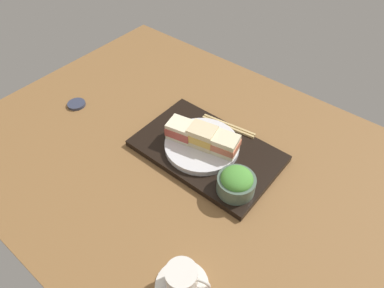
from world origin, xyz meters
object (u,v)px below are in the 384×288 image
at_px(sandwich_far, 181,130).
at_px(chopsticks_pair, 228,126).
at_px(sandwich_plate, 202,145).
at_px(sandwich_middle, 202,136).
at_px(sandwich_near, 224,144).
at_px(small_sauce_dish, 76,104).
at_px(coffee_cup, 182,280).
at_px(salad_bowl, 236,182).

distance_m(sandwich_far, chopsticks_pair, 0.16).
bearing_deg(sandwich_plate, chopsticks_pair, -94.59).
xyz_separation_m(sandwich_plate, sandwich_middle, (-0.00, 0.00, 0.04)).
bearing_deg(sandwich_far, chopsticks_pair, -118.90).
height_order(sandwich_far, chopsticks_pair, sandwich_far).
relative_size(sandwich_near, sandwich_far, 1.03).
height_order(sandwich_plate, small_sauce_dish, sandwich_plate).
xyz_separation_m(coffee_cup, small_sauce_dish, (0.69, -0.24, -0.03)).
height_order(sandwich_plate, salad_bowl, salad_bowl).
bearing_deg(sandwich_far, salad_bowl, 167.65).
xyz_separation_m(sandwich_near, sandwich_far, (0.13, 0.03, -0.00)).
relative_size(sandwich_middle, coffee_cup, 0.75).
xyz_separation_m(salad_bowl, coffee_cup, (-0.05, 0.28, -0.02)).
relative_size(chopsticks_pair, small_sauce_dish, 2.98).
bearing_deg(chopsticks_pair, sandwich_plate, 85.41).
distance_m(sandwich_middle, sandwich_far, 0.07).
bearing_deg(chopsticks_pair, coffee_cup, 113.88).
relative_size(sandwich_near, sandwich_middle, 1.01).
bearing_deg(salad_bowl, sandwich_plate, -21.94).
relative_size(sandwich_near, salad_bowl, 0.90).
distance_m(sandwich_near, sandwich_far, 0.14).
distance_m(coffee_cup, small_sauce_dish, 0.73).
height_order(sandwich_plate, sandwich_near, sandwich_near).
height_order(sandwich_near, chopsticks_pair, sandwich_near).
distance_m(sandwich_far, small_sauce_dish, 0.42).
bearing_deg(sandwich_plate, coffee_cup, 122.18).
bearing_deg(sandwich_far, sandwich_middle, -166.67).
distance_m(sandwich_plate, sandwich_middle, 0.04).
xyz_separation_m(sandwich_middle, salad_bowl, (-0.17, 0.07, -0.01)).
xyz_separation_m(sandwich_middle, coffee_cup, (-0.22, 0.34, -0.03)).
bearing_deg(sandwich_near, small_sauce_dish, 12.52).
relative_size(sandwich_plate, small_sauce_dish, 3.65).
xyz_separation_m(sandwich_middle, sandwich_far, (0.07, 0.02, -0.00)).
xyz_separation_m(sandwich_near, salad_bowl, (-0.10, 0.08, -0.01)).
xyz_separation_m(chopsticks_pair, coffee_cup, (-0.21, 0.47, 0.01)).
height_order(salad_bowl, chopsticks_pair, salad_bowl).
bearing_deg(sandwich_far, small_sauce_dish, 12.25).
height_order(sandwich_far, salad_bowl, salad_bowl).
distance_m(sandwich_near, chopsticks_pair, 0.13).
distance_m(sandwich_near, small_sauce_dish, 0.55).
relative_size(coffee_cup, small_sauce_dish, 1.98).
bearing_deg(sandwich_middle, salad_bowl, 158.06).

